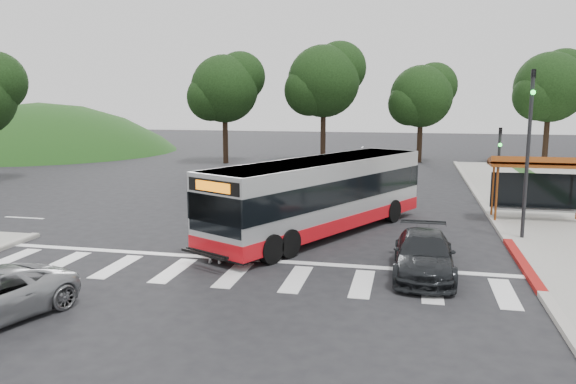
# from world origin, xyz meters

# --- Properties ---
(ground) EXTENTS (140.00, 140.00, 0.00)m
(ground) POSITION_xyz_m (0.00, 0.00, 0.00)
(ground) COLOR black
(ground) RESTS_ON ground
(sidewalk_east) EXTENTS (4.00, 40.00, 0.12)m
(sidewalk_east) POSITION_xyz_m (11.00, 8.00, 0.06)
(sidewalk_east) COLOR gray
(sidewalk_east) RESTS_ON ground
(curb_east) EXTENTS (0.30, 40.00, 0.15)m
(curb_east) POSITION_xyz_m (9.00, 8.00, 0.07)
(curb_east) COLOR #9E9991
(curb_east) RESTS_ON ground
(curb_east_red) EXTENTS (0.32, 6.00, 0.15)m
(curb_east_red) POSITION_xyz_m (9.00, -2.00, 0.08)
(curb_east_red) COLOR maroon
(curb_east_red) RESTS_ON ground
(hillside_nw) EXTENTS (44.00, 44.00, 10.00)m
(hillside_nw) POSITION_xyz_m (-32.00, 30.00, 0.00)
(hillside_nw) COLOR #163A12
(hillside_nw) RESTS_ON ground
(crosswalk_ladder) EXTENTS (18.00, 2.60, 0.01)m
(crosswalk_ladder) POSITION_xyz_m (0.00, -5.00, 0.01)
(crosswalk_ladder) COLOR silver
(crosswalk_ladder) RESTS_ON ground
(bus_shelter) EXTENTS (4.20, 1.60, 2.86)m
(bus_shelter) POSITION_xyz_m (10.80, 5.10, 2.35)
(bus_shelter) COLOR brown
(bus_shelter) RESTS_ON sidewalk_east
(traffic_signal_ne_tall) EXTENTS (0.18, 0.37, 6.50)m
(traffic_signal_ne_tall) POSITION_xyz_m (9.60, 1.49, 3.88)
(traffic_signal_ne_tall) COLOR black
(traffic_signal_ne_tall) RESTS_ON ground
(traffic_signal_ne_short) EXTENTS (0.18, 0.37, 4.00)m
(traffic_signal_ne_short) POSITION_xyz_m (9.60, 8.49, 2.48)
(traffic_signal_ne_short) COLOR black
(traffic_signal_ne_short) RESTS_ON ground
(tree_ne_a) EXTENTS (6.16, 5.74, 9.30)m
(tree_ne_a) POSITION_xyz_m (16.08, 28.06, 6.39)
(tree_ne_a) COLOR black
(tree_ne_a) RESTS_ON parking_lot
(tree_north_a) EXTENTS (6.60, 6.15, 10.17)m
(tree_north_a) POSITION_xyz_m (-1.92, 26.07, 6.92)
(tree_north_a) COLOR black
(tree_north_a) RESTS_ON ground
(tree_north_b) EXTENTS (5.72, 5.33, 8.43)m
(tree_north_b) POSITION_xyz_m (6.07, 28.06, 5.66)
(tree_north_b) COLOR black
(tree_north_b) RESTS_ON ground
(tree_north_c) EXTENTS (6.16, 5.74, 9.30)m
(tree_north_c) POSITION_xyz_m (-9.92, 24.06, 6.29)
(tree_north_c) COLOR black
(tree_north_c) RESTS_ON ground
(transit_bus) EXTENTS (7.59, 11.57, 3.02)m
(transit_bus) POSITION_xyz_m (1.82, 0.90, 1.51)
(transit_bus) COLOR #A7A9AC
(transit_bus) RESTS_ON ground
(pedestrian) EXTENTS (0.67, 0.45, 1.81)m
(pedestrian) POSITION_xyz_m (-1.01, -3.92, 0.91)
(pedestrian) COLOR silver
(pedestrian) RESTS_ON ground
(dark_sedan) EXTENTS (1.84, 4.51, 1.31)m
(dark_sedan) POSITION_xyz_m (5.78, -3.71, 0.65)
(dark_sedan) COLOR black
(dark_sedan) RESTS_ON ground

